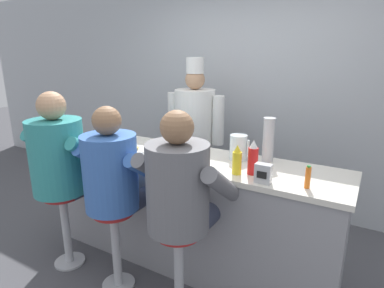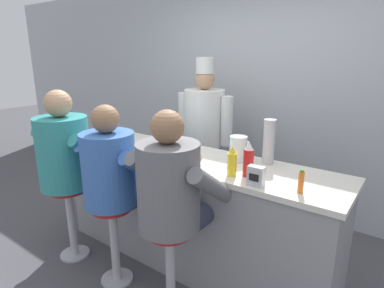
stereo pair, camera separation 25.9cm
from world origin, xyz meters
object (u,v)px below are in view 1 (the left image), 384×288
(diner_seated_teal, at_px, (62,160))
(diner_seated_blue, at_px, (114,176))
(breakfast_plate, at_px, (133,149))
(water_pitcher_clear, at_px, (238,147))
(diner_seated_grey, at_px, (181,191))
(cook_in_whites_near, at_px, (195,131))
(mustard_bottle_yellow, at_px, (237,161))
(napkin_dispenser_chrome, at_px, (263,173))
(cup_stack_steel, at_px, (268,140))
(hot_sauce_bottle_orange, at_px, (308,177))
(coffee_mug_blue, at_px, (168,151))
(coffee_mug_tan, at_px, (195,157))
(ketchup_bottle_red, at_px, (253,158))
(cereal_bowl, at_px, (78,141))

(diner_seated_teal, xyz_separation_m, diner_seated_blue, (0.58, -0.00, -0.03))
(breakfast_plate, distance_m, diner_seated_blue, 0.47)
(water_pitcher_clear, relative_size, diner_seated_teal, 0.13)
(diner_seated_teal, xyz_separation_m, diner_seated_grey, (1.17, -0.00, -0.02))
(diner_seated_blue, xyz_separation_m, cook_in_whites_near, (-0.11, 1.40, 0.04))
(mustard_bottle_yellow, distance_m, diner_seated_grey, 0.46)
(mustard_bottle_yellow, xyz_separation_m, diner_seated_teal, (-1.41, -0.37, -0.13))
(mustard_bottle_yellow, height_order, water_pitcher_clear, mustard_bottle_yellow)
(water_pitcher_clear, bearing_deg, napkin_dispenser_chrome, -48.64)
(cup_stack_steel, height_order, diner_seated_grey, diner_seated_grey)
(mustard_bottle_yellow, distance_m, hot_sauce_bottle_orange, 0.48)
(breakfast_plate, xyz_separation_m, coffee_mug_blue, (0.36, 0.03, 0.03))
(hot_sauce_bottle_orange, height_order, coffee_mug_tan, hot_sauce_bottle_orange)
(diner_seated_grey, bearing_deg, cook_in_whites_near, 116.27)
(hot_sauce_bottle_orange, bearing_deg, diner_seated_blue, -164.48)
(coffee_mug_blue, bearing_deg, water_pitcher_clear, 22.80)
(cup_stack_steel, distance_m, diner_seated_grey, 0.86)
(coffee_mug_tan, height_order, diner_seated_teal, diner_seated_teal)
(mustard_bottle_yellow, height_order, diner_seated_blue, diner_seated_blue)
(breakfast_plate, relative_size, cup_stack_steel, 0.78)
(napkin_dispenser_chrome, height_order, diner_seated_blue, diner_seated_blue)
(diner_seated_grey, bearing_deg, hot_sauce_bottle_orange, 26.62)
(mustard_bottle_yellow, bearing_deg, diner_seated_teal, -165.44)
(napkin_dispenser_chrome, relative_size, diner_seated_blue, 0.09)
(breakfast_plate, relative_size, diner_seated_grey, 0.18)
(coffee_mug_blue, bearing_deg, diner_seated_teal, -149.52)
(water_pitcher_clear, bearing_deg, coffee_mug_blue, -157.20)
(napkin_dispenser_chrome, bearing_deg, diner_seated_blue, -163.70)
(hot_sauce_bottle_orange, xyz_separation_m, water_pitcher_clear, (-0.60, 0.31, 0.03))
(coffee_mug_tan, bearing_deg, mustard_bottle_yellow, -9.29)
(coffee_mug_tan, distance_m, diner_seated_blue, 0.63)
(breakfast_plate, relative_size, diner_seated_blue, 0.19)
(hot_sauce_bottle_orange, distance_m, napkin_dispenser_chrome, 0.28)
(mustard_bottle_yellow, height_order, coffee_mug_tan, mustard_bottle_yellow)
(ketchup_bottle_red, relative_size, cup_stack_steel, 0.72)
(coffee_mug_tan, xyz_separation_m, cup_stack_steel, (0.47, 0.32, 0.13))
(ketchup_bottle_red, height_order, diner_seated_teal, diner_seated_teal)
(napkin_dispenser_chrome, xyz_separation_m, diner_seated_teal, (-1.62, -0.30, -0.09))
(breakfast_plate, relative_size, napkin_dispenser_chrome, 2.07)
(hot_sauce_bottle_orange, bearing_deg, mustard_bottle_yellow, 179.24)
(ketchup_bottle_red, distance_m, napkin_dispenser_chrome, 0.17)
(cook_in_whites_near, bearing_deg, diner_seated_grey, -63.73)
(hot_sauce_bottle_orange, bearing_deg, coffee_mug_tan, 175.49)
(breakfast_plate, height_order, diner_seated_grey, diner_seated_grey)
(coffee_mug_blue, xyz_separation_m, napkin_dispenser_chrome, (0.85, -0.15, 0.02))
(coffee_mug_blue, bearing_deg, hot_sauce_bottle_orange, -4.65)
(coffee_mug_blue, xyz_separation_m, diner_seated_teal, (-0.77, -0.45, -0.07))
(cereal_bowl, bearing_deg, coffee_mug_tan, 3.24)
(coffee_mug_blue, distance_m, diner_seated_grey, 0.61)
(hot_sauce_bottle_orange, distance_m, diner_seated_blue, 1.36)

